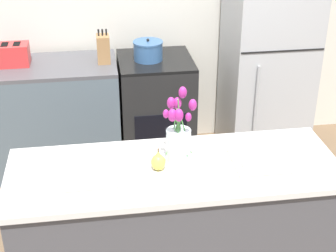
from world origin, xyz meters
name	(u,v)px	position (x,y,z in m)	size (l,w,h in m)	color
kitchen_island	(174,232)	(0.00, 0.00, 0.44)	(1.80, 0.66, 0.89)	#4C4C51
back_counter	(16,119)	(-1.06, 1.60, 0.46)	(1.68, 0.60, 0.92)	slate
stove_range	(156,110)	(0.10, 1.60, 0.46)	(0.60, 0.61, 0.92)	black
refrigerator	(267,61)	(1.05, 1.60, 0.84)	(0.68, 0.67, 1.69)	#B7BABC
flower_vase	(178,138)	(0.03, 0.06, 1.03)	(0.18, 0.14, 0.43)	silver
pear_figurine	(158,161)	(-0.09, -0.01, 0.94)	(0.08, 0.08, 0.13)	#E5CC4C
plate_setting_left	(89,175)	(-0.46, -0.02, 0.90)	(0.29, 0.29, 0.02)	beige
plate_setting_right	(258,161)	(0.46, -0.02, 0.90)	(0.29, 0.29, 0.02)	beige
toaster	(12,55)	(-1.02, 1.63, 1.00)	(0.28, 0.18, 0.17)	red
cooking_pot	(148,51)	(0.04, 1.60, 0.99)	(0.24, 0.24, 0.18)	#386093
knife_block	(103,49)	(-0.31, 1.59, 1.03)	(0.10, 0.14, 0.27)	#A37547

